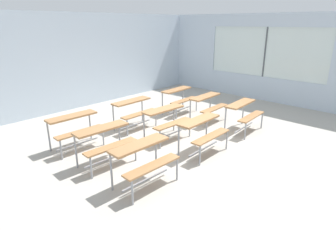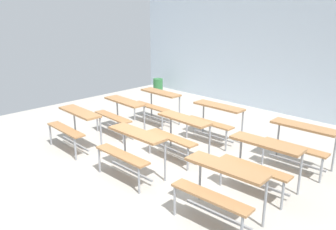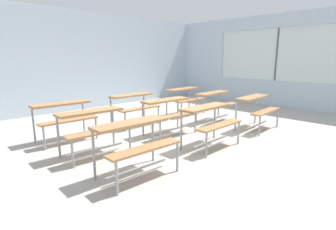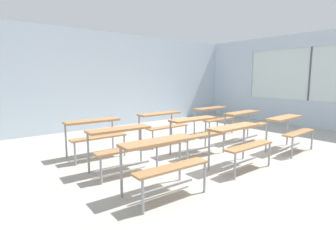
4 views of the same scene
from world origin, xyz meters
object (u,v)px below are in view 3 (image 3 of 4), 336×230
(desk_bench_r1c0, at_px, (94,122))
(desk_bench_r1c2, at_px, (216,100))
(desk_bench_r0c2, at_px, (257,105))
(desk_bench_r2c0, at_px, (64,112))
(desk_bench_r0c0, at_px, (136,136))
(desk_bench_r1c1, at_px, (169,108))
(desk_bench_r0c1, at_px, (210,117))
(desk_bench_r2c1, at_px, (134,102))
(desk_bench_r2c2, at_px, (185,95))

(desk_bench_r1c0, relative_size, desk_bench_r1c2, 1.01)
(desk_bench_r0c2, distance_m, desk_bench_r2c0, 4.12)
(desk_bench_r0c0, bearing_deg, desk_bench_r1c1, 34.56)
(desk_bench_r0c1, distance_m, desk_bench_r0c2, 1.75)
(desk_bench_r1c1, xyz_separation_m, desk_bench_r2c1, (-0.05, 1.12, 0.00))
(desk_bench_r0c0, relative_size, desk_bench_r0c2, 0.99)
(desk_bench_r1c2, bearing_deg, desk_bench_r2c2, 84.45)
(desk_bench_r0c0, distance_m, desk_bench_r1c2, 3.58)
(desk_bench_r1c1, height_order, desk_bench_r1c2, same)
(desk_bench_r1c2, xyz_separation_m, desk_bench_r2c2, (0.07, 1.13, 0.00))
(desk_bench_r1c1, distance_m, desk_bench_r2c2, 2.07)
(desk_bench_r0c2, xyz_separation_m, desk_bench_r2c2, (0.03, 2.21, 0.00))
(desk_bench_r2c2, bearing_deg, desk_bench_r1c2, -95.32)
(desk_bench_r0c2, bearing_deg, desk_bench_r2c0, 144.62)
(desk_bench_r1c0, distance_m, desk_bench_r2c1, 2.03)
(desk_bench_r1c1, bearing_deg, desk_bench_r0c2, -30.16)
(desk_bench_r0c1, distance_m, desk_bench_r2c1, 2.22)
(desk_bench_r1c0, height_order, desk_bench_r2c0, same)
(desk_bench_r1c0, height_order, desk_bench_r2c1, same)
(desk_bench_r0c1, xyz_separation_m, desk_bench_r2c2, (1.78, 2.20, 0.00))
(desk_bench_r0c2, relative_size, desk_bench_r1c1, 1.00)
(desk_bench_r0c1, relative_size, desk_bench_r1c1, 0.98)
(desk_bench_r0c1, bearing_deg, desk_bench_r2c2, 50.55)
(desk_bench_r1c0, distance_m, desk_bench_r2c2, 3.66)
(desk_bench_r0c0, xyz_separation_m, desk_bench_r0c1, (1.70, 0.01, 0.00))
(desk_bench_r0c2, xyz_separation_m, desk_bench_r2c1, (-1.77, 2.23, 0.00))
(desk_bench_r1c2, bearing_deg, desk_bench_r0c2, -89.57)
(desk_bench_r2c2, bearing_deg, desk_bench_r0c1, -130.56)
(desk_bench_r1c0, xyz_separation_m, desk_bench_r1c1, (1.74, -0.01, 0.00))
(desk_bench_r1c0, bearing_deg, desk_bench_r2c2, 20.42)
(desk_bench_r0c0, relative_size, desk_bench_r2c1, 1.02)
(desk_bench_r0c2, relative_size, desk_bench_r2c0, 1.01)
(desk_bench_r0c1, xyz_separation_m, desk_bench_r1c0, (-1.71, 1.10, 0.00))
(desk_bench_r0c1, xyz_separation_m, desk_bench_r1c1, (0.03, 1.09, 0.00))
(desk_bench_r0c0, xyz_separation_m, desk_bench_r1c2, (3.41, 1.08, 0.00))
(desk_bench_r0c1, xyz_separation_m, desk_bench_r0c2, (1.75, -0.01, 0.00))
(desk_bench_r0c0, height_order, desk_bench_r1c0, same)
(desk_bench_r0c2, bearing_deg, desk_bench_r0c1, 176.83)
(desk_bench_r1c1, bearing_deg, desk_bench_r1c2, 1.79)
(desk_bench_r1c0, bearing_deg, desk_bench_r0c2, -14.90)
(desk_bench_r0c0, bearing_deg, desk_bench_r1c0, 92.56)
(desk_bench_r0c0, relative_size, desk_bench_r0c1, 1.01)
(desk_bench_r0c1, distance_m, desk_bench_r1c2, 2.02)
(desk_bench_r1c0, height_order, desk_bench_r1c1, same)
(desk_bench_r0c0, height_order, desk_bench_r2c2, same)
(desk_bench_r0c1, bearing_deg, desk_bench_r0c2, -0.78)
(desk_bench_r2c0, distance_m, desk_bench_r2c2, 3.51)
(desk_bench_r0c1, relative_size, desk_bench_r2c1, 1.00)
(desk_bench_r1c2, bearing_deg, desk_bench_r0c0, -164.17)
(desk_bench_r1c0, bearing_deg, desk_bench_r0c0, -86.57)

